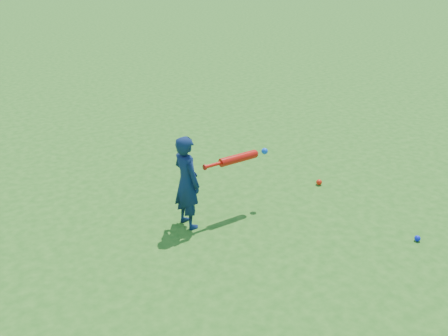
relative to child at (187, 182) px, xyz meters
name	(u,v)px	position (x,y,z in m)	size (l,w,h in m)	color
ground	(142,253)	(-0.68, -0.29, -0.55)	(80.00, 80.00, 0.00)	#246217
child	(187,182)	(0.00, 0.00, 0.00)	(0.40, 0.26, 1.09)	#0E1F44
ground_ball_red	(319,182)	(1.99, 0.07, -0.51)	(0.08, 0.08, 0.08)	red
ground_ball_blue	(417,238)	(2.03, -1.55, -0.51)	(0.07, 0.07, 0.07)	#0C1DCF
bat_swing	(241,158)	(0.70, 0.00, 0.15)	(0.89, 0.14, 0.10)	red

